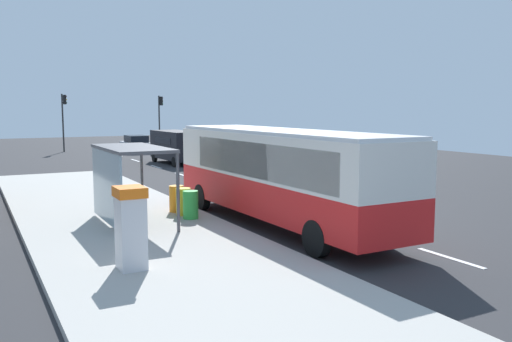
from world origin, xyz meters
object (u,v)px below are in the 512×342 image
Objects in this scene: ticket_machine at (131,227)px; traffic_light_near_side at (160,114)px; sedan_near at (136,144)px; bus_shelter at (123,165)px; white_van at (176,145)px; recycling_bin_green at (191,205)px; recycling_bin_orange at (176,199)px; recycling_bin_yellow at (183,202)px; bus at (279,171)px; traffic_light_far_side at (64,114)px.

ticket_machine is 0.38× the size of traffic_light_near_side.
sedan_near is 0.87× the size of traffic_light_near_side.
traffic_light_near_side is 1.26× the size of bus_shelter.
white_van reaches higher than recycling_bin_green.
white_van is 1.04× the size of traffic_light_near_side.
white_van is 18.94m from recycling_bin_orange.
recycling_bin_yellow is 0.24× the size of bus_shelter.
ticket_machine is at bearing -152.33° from bus.
traffic_light_far_side is (-5.40, 3.65, 2.62)m from sedan_near.
traffic_light_near_side is (13.03, 37.47, 2.19)m from ticket_machine.
recycling_bin_yellow is 0.19× the size of traffic_light_near_side.
bus is 5.69× the size of ticket_machine.
recycling_bin_green is (-2.49, 1.71, -1.19)m from bus.
recycling_bin_yellow is 0.18× the size of traffic_light_far_side.
sedan_near is at bearing 89.46° from white_van.
recycling_bin_orange is 0.18× the size of traffic_light_far_side.
sedan_near is 4.64× the size of recycling_bin_yellow.
traffic_light_far_side is 1.29× the size of bus_shelter.
traffic_light_far_side is at bearing 83.40° from ticket_machine.
ticket_machine is at bearing -124.97° from recycling_bin_green.
recycling_bin_green is 1.00× the size of recycling_bin_orange.
traffic_light_near_side reaches higher than recycling_bin_green.
bus reaches higher than ticket_machine.
bus is 11.63× the size of recycling_bin_green.
bus reaches higher than recycling_bin_green.
bus reaches higher than bus_shelter.
bus_shelter is (-4.70, 1.92, 0.25)m from bus.
sedan_near is at bearing 77.14° from recycling_bin_orange.
white_van is at bearing 67.91° from ticket_machine.
sedan_near is 30.56m from recycling_bin_green.
recycling_bin_yellow is at bearing 58.63° from ticket_machine.
sedan_near is at bearing 73.62° from bus_shelter.
recycling_bin_green is 0.18× the size of traffic_light_far_side.
traffic_light_near_side is at bearing 73.48° from recycling_bin_green.
sedan_near is 4.64× the size of recycling_bin_orange.
bus is 35.20m from traffic_light_near_side.
bus is at bearing -44.06° from recycling_bin_yellow.
traffic_light_near_side is (3.20, 2.85, 2.57)m from sedan_near.
recycling_bin_green is 33.64m from traffic_light_far_side.
white_van is 1.19× the size of sedan_near.
bus_shelter is (-3.31, -33.30, -1.31)m from traffic_light_far_side.
ticket_machine is 2.04× the size of recycling_bin_green.
bus_shelter is at bearing -114.39° from white_van.
ticket_machine is at bearing -121.37° from recycling_bin_yellow.
white_van reaches higher than recycling_bin_yellow.
bus_shelter is at bearing -167.61° from recycling_bin_yellow.
traffic_light_far_side is (1.10, 32.11, 2.76)m from recycling_bin_orange.
recycling_bin_green is (-6.50, -29.86, -0.14)m from sedan_near.
ticket_machine reaches higher than recycling_bin_yellow.
bus is at bearing -101.83° from traffic_light_near_side.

